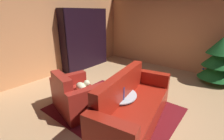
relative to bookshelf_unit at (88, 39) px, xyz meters
name	(u,v)px	position (x,y,z in m)	size (l,w,h in m)	color
ground_plane	(133,102)	(2.61, -1.17, -0.99)	(6.90, 6.90, 0.00)	tan
wall_back	(181,31)	(2.61, 1.74, 0.33)	(5.80, 0.06, 2.63)	tan
wall_left	(53,32)	(-0.26, -1.17, 0.33)	(0.06, 5.87, 2.63)	tan
area_rug	(114,109)	(2.46, -1.65, -0.98)	(2.40, 1.95, 0.01)	maroon
bookshelf_unit	(88,39)	(0.00, 0.00, 0.00)	(0.36, 1.82, 2.01)	black
armchair_red	(76,96)	(1.85, -2.11, -0.69)	(1.17, 1.00, 0.82)	maroon
couch_red	(133,107)	(2.97, -1.76, -0.68)	(1.08, 2.14, 0.91)	maroon
coffee_table	(118,96)	(2.63, -1.74, -0.58)	(0.69, 0.69, 0.45)	black
book_stack_on_table	(115,92)	(2.58, -1.77, -0.49)	(0.23, 0.18, 0.07)	gray
bottle_on_table	(123,93)	(2.80, -1.84, -0.41)	(0.07, 0.07, 0.32)	navy
decorated_tree	(219,60)	(3.86, 1.15, -0.31)	(0.91, 0.91, 1.32)	brown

